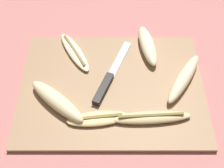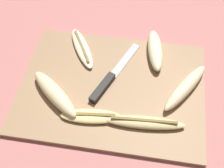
{
  "view_description": "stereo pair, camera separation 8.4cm",
  "coord_description": "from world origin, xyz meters",
  "px_view_note": "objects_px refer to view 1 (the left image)",
  "views": [
    {
      "loc": [
        -0.0,
        -0.52,
        0.69
      ],
      "look_at": [
        0.0,
        0.0,
        0.02
      ],
      "focal_mm": 50.0,
      "sensor_mm": 36.0,
      "label": 1
    },
    {
      "loc": [
        0.08,
        -0.51,
        0.69
      ],
      "look_at": [
        0.0,
        0.0,
        0.02
      ],
      "focal_mm": 50.0,
      "sensor_mm": 36.0,
      "label": 2
    }
  ],
  "objects_px": {
    "banana_spotted_left": "(151,117)",
    "banana_cream_curved": "(184,78)",
    "knife": "(107,82)",
    "banana_soft_right": "(57,101)",
    "banana_bright_far": "(74,52)",
    "banana_golden_short": "(98,119)",
    "banana_pale_long": "(147,45)"
  },
  "relations": [
    {
      "from": "banana_golden_short",
      "to": "banana_pale_long",
      "type": "bearing_deg",
      "value": 60.18
    },
    {
      "from": "banana_spotted_left",
      "to": "knife",
      "type": "bearing_deg",
      "value": 134.43
    },
    {
      "from": "banana_cream_curved",
      "to": "banana_soft_right",
      "type": "xyz_separation_m",
      "value": [
        -0.34,
        -0.08,
        0.0
      ]
    },
    {
      "from": "knife",
      "to": "banana_bright_far",
      "type": "bearing_deg",
      "value": 151.78
    },
    {
      "from": "banana_pale_long",
      "to": "banana_spotted_left",
      "type": "bearing_deg",
      "value": -91.9
    },
    {
      "from": "knife",
      "to": "banana_bright_far",
      "type": "height_order",
      "value": "same"
    },
    {
      "from": "banana_golden_short",
      "to": "banana_pale_long",
      "type": "distance_m",
      "value": 0.28
    },
    {
      "from": "banana_soft_right",
      "to": "banana_bright_far",
      "type": "relative_size",
      "value": 0.99
    },
    {
      "from": "banana_spotted_left",
      "to": "banana_soft_right",
      "type": "distance_m",
      "value": 0.24
    },
    {
      "from": "banana_cream_curved",
      "to": "banana_golden_short",
      "type": "distance_m",
      "value": 0.26
    },
    {
      "from": "knife",
      "to": "banana_pale_long",
      "type": "xyz_separation_m",
      "value": [
        0.12,
        0.13,
        0.01
      ]
    },
    {
      "from": "banana_golden_short",
      "to": "banana_pale_long",
      "type": "relative_size",
      "value": 0.96
    },
    {
      "from": "banana_spotted_left",
      "to": "banana_golden_short",
      "type": "relative_size",
      "value": 1.29
    },
    {
      "from": "banana_cream_curved",
      "to": "knife",
      "type": "bearing_deg",
      "value": -178.14
    },
    {
      "from": "banana_cream_curved",
      "to": "banana_pale_long",
      "type": "relative_size",
      "value": 1.1
    },
    {
      "from": "knife",
      "to": "banana_golden_short",
      "type": "distance_m",
      "value": 0.12
    },
    {
      "from": "banana_cream_curved",
      "to": "banana_golden_short",
      "type": "xyz_separation_m",
      "value": [
        -0.23,
        -0.12,
        -0.01
      ]
    },
    {
      "from": "banana_spotted_left",
      "to": "banana_golden_short",
      "type": "bearing_deg",
      "value": -179.1
    },
    {
      "from": "banana_cream_curved",
      "to": "banana_golden_short",
      "type": "height_order",
      "value": "banana_cream_curved"
    },
    {
      "from": "banana_pale_long",
      "to": "knife",
      "type": "bearing_deg",
      "value": -132.43
    },
    {
      "from": "knife",
      "to": "banana_golden_short",
      "type": "xyz_separation_m",
      "value": [
        -0.02,
        -0.12,
        0.0
      ]
    },
    {
      "from": "knife",
      "to": "banana_golden_short",
      "type": "height_order",
      "value": "same"
    },
    {
      "from": "banana_cream_curved",
      "to": "banana_golden_short",
      "type": "bearing_deg",
      "value": -152.07
    },
    {
      "from": "banana_soft_right",
      "to": "banana_pale_long",
      "type": "bearing_deg",
      "value": 39.11
    },
    {
      "from": "banana_golden_short",
      "to": "banana_cream_curved",
      "type": "bearing_deg",
      "value": 27.93
    },
    {
      "from": "knife",
      "to": "banana_pale_long",
      "type": "distance_m",
      "value": 0.18
    },
    {
      "from": "banana_bright_far",
      "to": "banana_golden_short",
      "type": "bearing_deg",
      "value": -72.1
    },
    {
      "from": "banana_golden_short",
      "to": "banana_pale_long",
      "type": "xyz_separation_m",
      "value": [
        0.14,
        0.25,
        0.01
      ]
    },
    {
      "from": "banana_cream_curved",
      "to": "banana_spotted_left",
      "type": "distance_m",
      "value": 0.16
    },
    {
      "from": "banana_spotted_left",
      "to": "banana_cream_curved",
      "type": "bearing_deg",
      "value": 50.86
    },
    {
      "from": "banana_spotted_left",
      "to": "banana_bright_far",
      "type": "relative_size",
      "value": 1.2
    },
    {
      "from": "banana_soft_right",
      "to": "banana_golden_short",
      "type": "distance_m",
      "value": 0.11
    }
  ]
}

